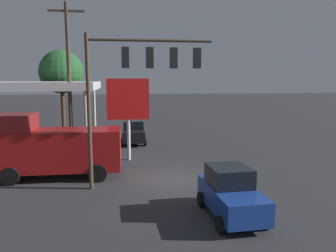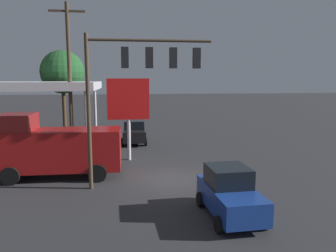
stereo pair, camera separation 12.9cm
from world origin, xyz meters
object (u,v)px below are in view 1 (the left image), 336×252
object	(u,v)px
street_tree	(61,72)
delivery_truck	(55,148)
utility_pole	(69,77)
hatchback_crossing	(231,193)
sedan_waiting	(134,132)
price_sign	(128,102)
traffic_signal_assembly	(137,73)

from	to	relation	value
street_tree	delivery_truck	bearing A→B (deg)	97.79
utility_pole	hatchback_crossing	xyz separation A→B (m)	(-7.74, 11.36, -4.60)
sedan_waiting	delivery_truck	bearing A→B (deg)	-23.79
delivery_truck	hatchback_crossing	size ratio (longest dim) A/B	1.77
price_sign	street_tree	world-z (taller)	street_tree
delivery_truck	hatchback_crossing	world-z (taller)	delivery_truck
hatchback_crossing	street_tree	distance (m)	24.57
street_tree	price_sign	bearing A→B (deg)	117.37
traffic_signal_assembly	street_tree	world-z (taller)	street_tree
utility_pole	hatchback_crossing	world-z (taller)	utility_pole
price_sign	delivery_truck	xyz separation A→B (m)	(4.12, 3.47, -2.21)
hatchback_crossing	street_tree	world-z (taller)	street_tree
price_sign	sedan_waiting	distance (m)	6.68
sedan_waiting	street_tree	size ratio (longest dim) A/B	0.54
delivery_truck	sedan_waiting	xyz separation A→B (m)	(-4.68, -9.44, -0.74)
utility_pole	sedan_waiting	world-z (taller)	utility_pole
hatchback_crossing	utility_pole	bearing A→B (deg)	-148.06
utility_pole	street_tree	distance (m)	10.73
traffic_signal_assembly	street_tree	size ratio (longest dim) A/B	0.92
utility_pole	street_tree	xyz separation A→B (m)	(2.29, -10.47, 0.53)
price_sign	hatchback_crossing	world-z (taller)	price_sign
price_sign	street_tree	xyz separation A→B (m)	(6.24, -12.05, 2.16)
sedan_waiting	hatchback_crossing	size ratio (longest dim) A/B	1.16
traffic_signal_assembly	utility_pole	bearing A→B (deg)	-59.22
traffic_signal_assembly	utility_pole	distance (m)	8.41
traffic_signal_assembly	delivery_truck	bearing A→B (deg)	-25.90
delivery_truck	sedan_waiting	distance (m)	10.56
delivery_truck	traffic_signal_assembly	bearing A→B (deg)	155.25
utility_pole	delivery_truck	bearing A→B (deg)	88.05
traffic_signal_assembly	hatchback_crossing	world-z (taller)	traffic_signal_assembly
traffic_signal_assembly	utility_pole	world-z (taller)	utility_pole
traffic_signal_assembly	delivery_truck	distance (m)	6.39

